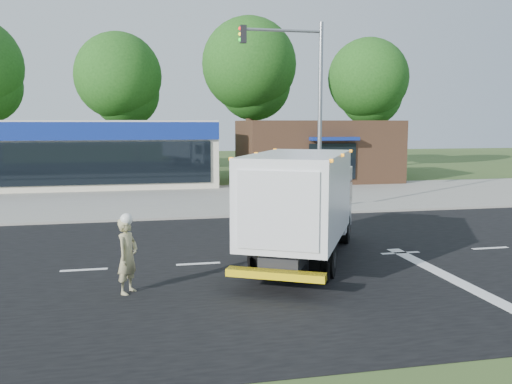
{
  "coord_description": "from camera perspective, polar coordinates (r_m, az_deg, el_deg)",
  "views": [
    {
      "loc": [
        -4.45,
        -14.46,
        3.84
      ],
      "look_at": [
        -0.97,
        1.96,
        1.7
      ],
      "focal_mm": 38.0,
      "sensor_mm": 36.0,
      "label": 1
    }
  ],
  "objects": [
    {
      "name": "ground",
      "position": [
        15.61,
        5.0,
        -7.01
      ],
      "size": [
        120.0,
        120.0,
        0.0
      ],
      "primitive_type": "plane",
      "color": "#385123",
      "rests_on": "ground"
    },
    {
      "name": "road_asphalt",
      "position": [
        15.61,
        5.0,
        -6.99
      ],
      "size": [
        60.0,
        14.0,
        0.02
      ],
      "primitive_type": "cube",
      "color": "black",
      "rests_on": "ground"
    },
    {
      "name": "sidewalk",
      "position": [
        23.4,
        -0.86,
        -2.03
      ],
      "size": [
        60.0,
        2.4,
        0.12
      ],
      "primitive_type": "cube",
      "color": "gray",
      "rests_on": "ground"
    },
    {
      "name": "parking_apron",
      "position": [
        29.06,
        -3.06,
        -0.31
      ],
      "size": [
        60.0,
        9.0,
        0.02
      ],
      "primitive_type": "cube",
      "color": "gray",
      "rests_on": "ground"
    },
    {
      "name": "lane_markings",
      "position": [
        14.83,
        11.59,
        -7.82
      ],
      "size": [
        55.2,
        7.0,
        0.01
      ],
      "color": "silver",
      "rests_on": "road_asphalt"
    },
    {
      "name": "ems_box_truck",
      "position": [
        15.0,
        4.99,
        -0.7
      ],
      "size": [
        5.07,
        7.13,
        3.07
      ],
      "rotation": [
        0.0,
        0.0,
        1.09
      ],
      "color": "black",
      "rests_on": "ground"
    },
    {
      "name": "emergency_worker",
      "position": [
        12.61,
        -13.38,
        -6.4
      ],
      "size": [
        0.68,
        0.75,
        1.84
      ],
      "rotation": [
        0.0,
        0.0,
        1.05
      ],
      "color": "tan",
      "rests_on": "ground"
    },
    {
      "name": "retail_strip_mall",
      "position": [
        34.74,
        -19.53,
        3.84
      ],
      "size": [
        18.0,
        6.2,
        4.0
      ],
      "color": "beige",
      "rests_on": "ground"
    },
    {
      "name": "brown_storefront",
      "position": [
        36.34,
        6.43,
        4.33
      ],
      "size": [
        10.0,
        6.7,
        4.0
      ],
      "color": "#382316",
      "rests_on": "ground"
    },
    {
      "name": "traffic_signal_pole",
      "position": [
        23.11,
        5.23,
        9.93
      ],
      "size": [
        3.51,
        0.25,
        8.0
      ],
      "color": "gray",
      "rests_on": "ground"
    },
    {
      "name": "background_trees",
      "position": [
        42.92,
        -7.28,
        11.95
      ],
      "size": [
        36.77,
        7.39,
        12.1
      ],
      "color": "#332114",
      "rests_on": "ground"
    }
  ]
}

